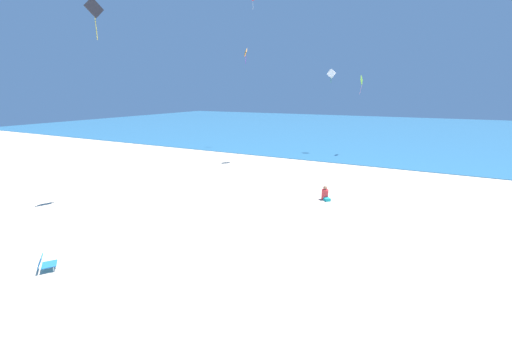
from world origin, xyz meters
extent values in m
plane|color=beige|center=(0.00, 10.00, 0.00)|extent=(120.00, 120.00, 0.00)
cube|color=teal|center=(0.00, 50.63, 0.03)|extent=(120.00, 60.00, 0.05)
cube|color=#2370B2|center=(-4.55, -0.99, 0.20)|extent=(0.68, 0.66, 0.03)
cube|color=#2370B2|center=(-4.69, -1.19, 0.37)|extent=(0.53, 0.45, 0.37)
cylinder|color=#B7B7BC|center=(-4.69, -0.73, 0.10)|extent=(0.02, 0.02, 0.20)
cylinder|color=#B7B7BC|center=(-4.27, -1.03, 0.10)|extent=(0.02, 0.02, 0.20)
cylinder|color=red|center=(1.71, 10.74, 0.29)|extent=(0.54, 0.54, 0.58)
sphere|color=#A87A5B|center=(1.71, 10.74, 0.69)|extent=(0.23, 0.23, 0.23)
cube|color=#19ADB2|center=(1.87, 10.57, 0.08)|extent=(0.51, 0.51, 0.17)
cylinder|color=white|center=(-11.18, 26.45, 14.87)|extent=(0.08, 0.17, 0.93)
cube|color=white|center=(-2.30, 25.91, 7.68)|extent=(0.95, 0.33, 0.91)
cylinder|color=green|center=(-2.30, 25.91, 7.08)|extent=(0.04, 0.04, 0.53)
cube|color=#99DB33|center=(0.56, 26.02, 7.02)|extent=(0.15, 0.93, 0.93)
cylinder|color=pink|center=(0.56, 26.02, 6.21)|extent=(0.18, 0.05, 0.96)
cube|color=orange|center=(-7.20, 17.65, 9.04)|extent=(0.47, 0.55, 0.66)
cylinder|color=purple|center=(-7.20, 17.65, 8.48)|extent=(0.06, 0.07, 0.63)
cube|color=black|center=(-9.36, 5.61, 10.12)|extent=(0.27, 1.08, 1.06)
cylinder|color=yellow|center=(-9.36, 5.61, 9.15)|extent=(0.05, 0.04, 1.17)
camera|label=1|loc=(6.34, -6.69, 5.90)|focal=22.91mm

